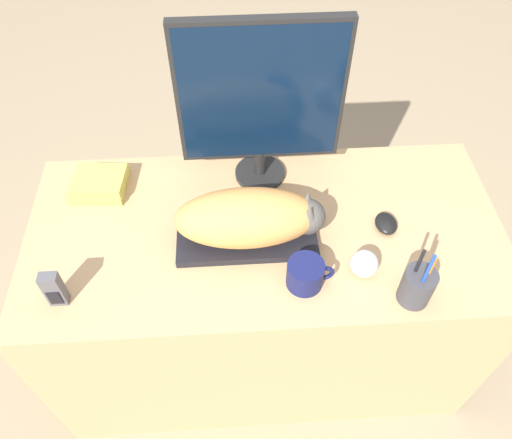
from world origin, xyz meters
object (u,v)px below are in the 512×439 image
Objects in this scene: computer_mouse at (386,223)px; baseball at (364,264)px; phone at (54,289)px; coffee_mug at (306,274)px; book_stack at (99,183)px; cat at (252,218)px; keyboard at (247,238)px; pen_cup at (417,286)px; monitor at (259,99)px.

computer_mouse is 1.10× the size of baseball.
computer_mouse is 0.93m from phone.
coffee_mug is 0.71m from book_stack.
coffee_mug is (-0.26, -0.18, 0.03)m from computer_mouse.
coffee_mug is (0.13, -0.15, -0.06)m from cat.
baseball is (-0.10, -0.15, 0.02)m from computer_mouse.
keyboard is 0.96× the size of cat.
pen_cup is (0.41, -0.22, -0.04)m from cat.
book_stack is at bearing 153.26° from cat.
baseball is at bearing -56.30° from monitor.
computer_mouse is at bearing 34.11° from coffee_mug.
baseball is 0.81m from phone.
phone is at bearing -168.03° from computer_mouse.
pen_cup is 0.98m from book_stack.
coffee_mug is at bearing -76.77° from monitor.
cat is 0.54m from phone.
computer_mouse is (0.41, 0.02, 0.00)m from keyboard.
cat is 3.51× the size of phone.
coffee_mug is 1.69× the size of baseball.
computer_mouse is 0.25m from pen_cup.
pen_cup reaches higher than coffee_mug.
monitor is 4.18× the size of coffee_mug.
phone is (-0.91, -0.19, 0.04)m from computer_mouse.
cat reaches higher than coffee_mug.
coffee_mug is at bearing -45.62° from keyboard.
cat is 3.25× the size of coffee_mug.
coffee_mug is 1.08× the size of phone.
pen_cup is 1.24× the size of book_stack.
pen_cup is at bearing -27.07° from keyboard.
phone is at bearing -177.09° from baseball.
computer_mouse is 0.31m from coffee_mug.
computer_mouse is at bearing 56.81° from baseball.
book_stack is (-0.50, -0.03, -0.27)m from monitor.
pen_cup reaches higher than cat.
pen_cup is at bearing -38.09° from baseball.
cat is at bearing 0.00° from keyboard.
keyboard is 0.34m from baseball.
computer_mouse is 0.65× the size of coffee_mug.
baseball is (0.29, -0.13, -0.06)m from cat.
cat is 0.46m from pen_cup.
coffee_mug is at bearing -145.89° from computer_mouse.
keyboard is 3.12× the size of coffee_mug.
computer_mouse is at bearing 3.40° from keyboard.
keyboard is at bearing 134.38° from coffee_mug.
pen_cup is 1.84× the size of phone.
baseball is (0.26, -0.39, -0.26)m from monitor.
cat is 0.21m from coffee_mug.
monitor is at bearing 78.72° from keyboard.
coffee_mug is at bearing -48.81° from cat.
pen_cup is at bearing -13.27° from coffee_mug.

